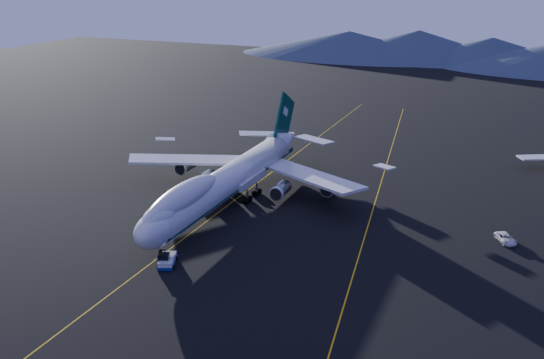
% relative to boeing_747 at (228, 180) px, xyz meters
% --- Properties ---
extents(ground, '(500.00, 500.00, 0.00)m').
position_rel_boeing_747_xyz_m(ground, '(-0.00, -0.03, -5.81)').
color(ground, black).
rests_on(ground, ground).
extents(taxiway_line_main, '(0.25, 220.00, 0.01)m').
position_rel_boeing_747_xyz_m(taxiway_line_main, '(-0.00, -0.03, -5.80)').
color(taxiway_line_main, gold).
rests_on(taxiway_line_main, ground).
extents(taxiway_line_side, '(28.08, 198.09, 0.01)m').
position_rel_boeing_747_xyz_m(taxiway_line_side, '(30.00, 9.97, -5.80)').
color(taxiway_line_side, gold).
rests_on(taxiway_line_side, ground).
extents(boeing_747, '(59.62, 72.43, 19.37)m').
position_rel_boeing_747_xyz_m(boeing_747, '(0.00, 0.00, 0.00)').
color(boeing_747, silver).
rests_on(boeing_747, ground).
extents(pushback_tug, '(4.43, 5.88, 2.29)m').
position_rel_boeing_747_xyz_m(pushback_tug, '(3.00, -29.53, -5.09)').
color(pushback_tug, silver).
rests_on(pushback_tug, ground).
extents(service_van, '(4.86, 6.04, 1.53)m').
position_rel_boeing_747_xyz_m(service_van, '(57.39, 3.90, -5.05)').
color(service_van, silver).
rests_on(service_van, ground).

